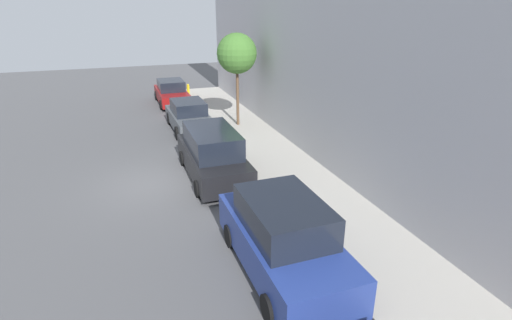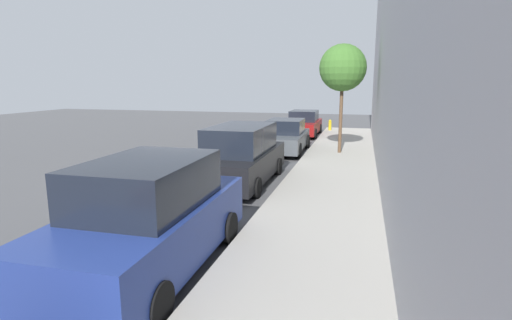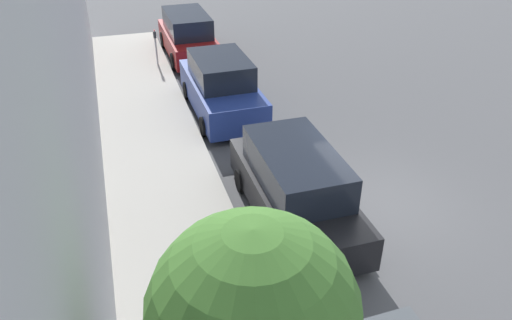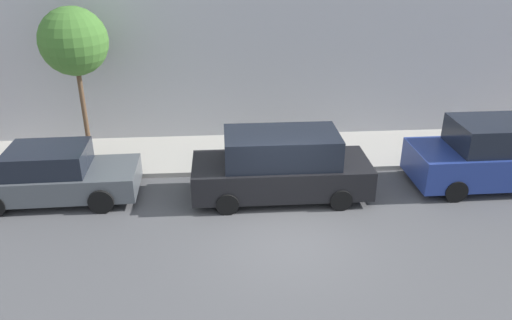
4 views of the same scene
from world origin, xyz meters
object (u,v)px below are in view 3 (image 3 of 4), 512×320
object	(u,v)px
parked_minivan_third	(295,186)
parking_meter_near	(156,43)
parked_minivan_nearest	(188,36)
parked_suv_second	(221,87)
street_tree	(253,316)

from	to	relation	value
parked_minivan_third	parking_meter_near	size ratio (longest dim) A/B	3.37
parked_minivan_nearest	parked_minivan_third	bearing A→B (deg)	91.29
parked_minivan_nearest	parked_suv_second	size ratio (longest dim) A/B	1.02
street_tree	parked_minivan_nearest	bearing A→B (deg)	-97.92
parked_minivan_nearest	street_tree	xyz separation A→B (m)	(2.54, 18.24, 2.94)
parked_minivan_nearest	street_tree	bearing A→B (deg)	82.08
parked_suv_second	parking_meter_near	xyz separation A→B (m)	(1.55, -5.00, 0.11)
parked_minivan_nearest	parked_suv_second	distance (m)	6.06
parked_suv_second	parking_meter_near	size ratio (longest dim) A/B	3.32
parked_suv_second	street_tree	world-z (taller)	street_tree
parked_minivan_third	street_tree	world-z (taller)	street_tree
parked_minivan_nearest	parking_meter_near	xyz separation A→B (m)	(1.52, 1.06, 0.12)
parked_minivan_third	street_tree	bearing A→B (deg)	64.53
parked_minivan_third	parking_meter_near	xyz separation A→B (m)	(1.80, -11.27, 0.12)
parked_minivan_nearest	parked_minivan_third	xyz separation A→B (m)	(-0.28, 12.34, 0.00)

